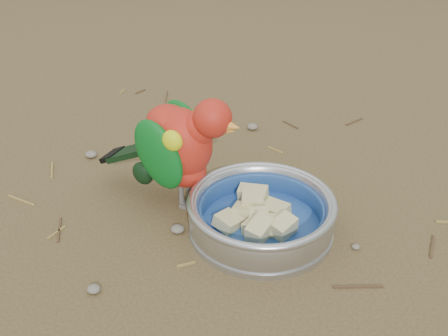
% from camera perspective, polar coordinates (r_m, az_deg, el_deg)
% --- Properties ---
extents(ground, '(60.00, 60.00, 0.00)m').
position_cam_1_polar(ground, '(0.85, -1.92, -4.50)').
color(ground, brown).
extents(food_bowl, '(0.23, 0.23, 0.02)m').
position_cam_1_polar(food_bowl, '(0.80, 4.21, -6.68)').
color(food_bowl, '#B2B2BA').
rests_on(food_bowl, ground).
extents(bowl_wall, '(0.23, 0.23, 0.04)m').
position_cam_1_polar(bowl_wall, '(0.78, 4.29, -4.94)').
color(bowl_wall, '#B2B2BA').
rests_on(bowl_wall, food_bowl).
extents(fruit_wedges, '(0.14, 0.14, 0.03)m').
position_cam_1_polar(fruit_wedges, '(0.79, 4.27, -5.36)').
color(fruit_wedges, '#CCC184').
rests_on(fruit_wedges, food_bowl).
extents(lory_parrot, '(0.25, 0.14, 0.19)m').
position_cam_1_polar(lory_parrot, '(0.82, -4.94, 1.80)').
color(lory_parrot, red).
rests_on(lory_parrot, ground).
extents(ground_debris, '(0.90, 0.80, 0.01)m').
position_cam_1_polar(ground_debris, '(0.90, -1.73, -2.03)').
color(ground_debris, olive).
rests_on(ground_debris, ground).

